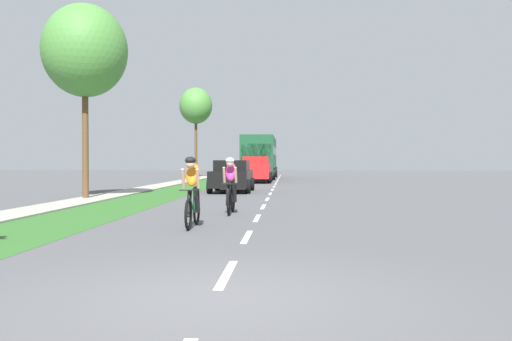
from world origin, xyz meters
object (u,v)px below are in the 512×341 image
Objects in this scene: cyclist_lead at (192,191)px; cyclist_trailing at (231,185)px; suv_red at (256,169)px; street_tree_far at (196,106)px; street_tree_near at (85,51)px; sedan_black at (232,176)px; bus_dark_green at (260,155)px.

cyclist_lead and cyclist_trailing have the same top height.
suv_red is 0.58× the size of street_tree_far.
street_tree_near is at bearing -109.01° from suv_red.
sedan_black is 23.68m from street_tree_far.
suv_red reaches higher than cyclist_trailing.
street_tree_far is at bearing 90.74° from street_tree_near.
suv_red reaches higher than cyclist_lead.
cyclist_lead reaches higher than sedan_black.
cyclist_lead is 0.37× the size of suv_red.
street_tree_near is (-5.76, 8.78, 4.94)m from cyclist_lead.
street_tree_far is (-6.07, 10.98, 5.46)m from suv_red.
cyclist_trailing is at bearing -88.57° from bus_dark_green.
street_tree_near reaches higher than sedan_black.
cyclist_trailing reaches higher than sedan_black.
sedan_black is 0.53× the size of street_tree_far.
street_tree_far is at bearing 160.89° from bus_dark_green.
street_tree_far reaches higher than cyclist_lead.
street_tree_near is 0.94× the size of street_tree_far.
sedan_black is 0.57× the size of street_tree_near.
street_tree_far is (-6.12, 36.34, 5.59)m from cyclist_lead.
bus_dark_green reaches higher than sedan_black.
suv_red is (-0.58, 22.21, 0.14)m from cyclist_trailing.
cyclist_lead is 25.36m from suv_red.
cyclist_lead is 0.21× the size of street_tree_far.
cyclist_lead is 34.33m from bus_dark_green.
suv_red is at bearing -61.07° from street_tree_far.
cyclist_trailing is 9.79m from street_tree_near.
cyclist_trailing is 0.15× the size of bus_dark_green.
sedan_black is at bearing 92.34° from cyclist_lead.
sedan_black is at bearing 45.24° from street_tree_near.
street_tree_near reaches higher than suv_red.
bus_dark_green is at bearing 91.28° from suv_red.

